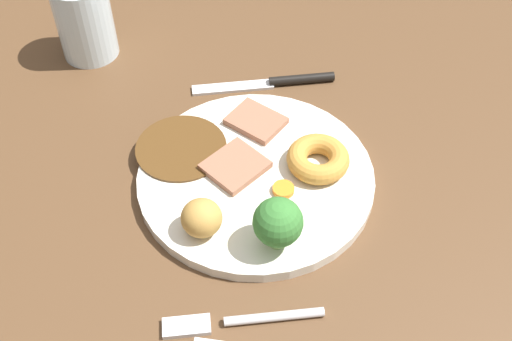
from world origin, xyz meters
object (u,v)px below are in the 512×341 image
Objects in this scene: yorkshire_pudding at (318,159)px; water_glass at (84,20)px; fork at (238,321)px; knife at (276,82)px; meat_slice_under at (235,166)px; roast_potato_left at (202,218)px; broccoli_floret at (278,223)px; meat_slice_main at (256,121)px; dinner_plate at (256,181)px; carrot_coin_front at (285,189)px.

water_glass reaches higher than yorkshire_pudding.
yorkshire_pudding is at bearing -121.03° from fork.
water_glass reaches higher than knife.
meat_slice_under is 9.14cm from roast_potato_left.
yorkshire_pudding is 0.66× the size of water_glass.
yorkshire_pudding is at bearing -130.51° from water_glass.
yorkshire_pudding is 1.16× the size of broccoli_floret.
meat_slice_main reaches higher than fork.
broccoli_floret is at bearing -106.02° from roast_potato_left.
roast_potato_left is 35.44cm from water_glass.
water_glass is at bearing 39.97° from dinner_plate.
meat_slice_under reaches higher than knife.
broccoli_floret is 10.00cm from fork.
meat_slice_under is at bearing -94.39° from fork.
broccoli_floret is 40.97cm from water_glass.
meat_slice_main is at bearing -100.15° from fork.
knife is 26.47cm from water_glass.
dinner_plate is 4.24× the size of meat_slice_main.
meat_slice_under is 18.32cm from fork.
carrot_coin_front is 15.74cm from fork.
roast_potato_left is 10.12cm from carrot_coin_front.
dinner_plate is 7.29cm from yorkshire_pudding.
fork is at bearing 75.30° from knife.
fork is (-18.10, 9.61, -2.16)cm from yorkshire_pudding.
broccoli_floret is (-17.41, -1.12, 3.03)cm from meat_slice_main.
yorkshire_pudding is at bearing -49.13° from carrot_coin_front.
water_glass is (27.37, 24.00, 3.58)cm from carrot_coin_front.
knife reaches higher than fork.
meat_slice_main is 16.61cm from roast_potato_left.
yorkshire_pudding is 15.18cm from roast_potato_left.
knife is (15.50, -5.88, -1.35)cm from meat_slice_under.
carrot_coin_front is (-3.62, -5.19, -0.10)cm from meat_slice_under.
roast_potato_left is 0.28× the size of fork.
yorkshire_pudding reaches higher than fork.
meat_slice_under is 2.61× the size of carrot_coin_front.
knife is at bearing -108.49° from water_glass.
meat_slice_main reaches higher than knife.
carrot_coin_front is at bearing 130.87° from yorkshire_pudding.
carrot_coin_front is 0.39× the size of broccoli_floret.
knife is (15.66, 3.31, -2.09)cm from yorkshire_pudding.
carrot_coin_front is 7.57cm from broccoli_floret.
carrot_coin_front is 36.58cm from water_glass.
broccoli_floret is at bearing -159.73° from meat_slice_under.
meat_slice_main is at bearing -22.68° from roast_potato_left.
broccoli_floret is at bearing -176.33° from meat_slice_main.
yorkshire_pudding is 5.34cm from carrot_coin_front.
meat_slice_main is at bearing -127.85° from water_glass.
roast_potato_left is 7.94cm from broccoli_floret.
roast_potato_left is at bearing 63.98° from knife.
meat_slice_under is 30.50cm from water_glass.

